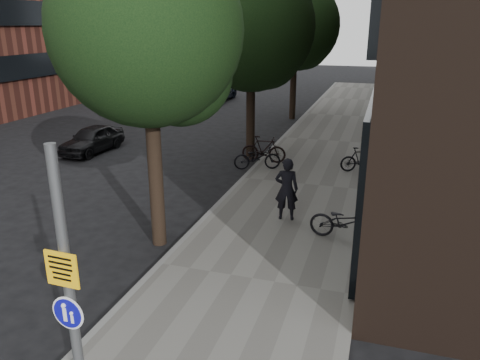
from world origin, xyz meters
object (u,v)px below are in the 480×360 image
at_px(signpost, 70,296).
at_px(parked_bike_facade_near, 346,222).
at_px(pedestrian, 287,189).
at_px(parked_car_near, 92,139).

bearing_deg(signpost, parked_bike_facade_near, 69.84).
bearing_deg(parked_bike_facade_near, pedestrian, 69.68).
height_order(signpost, parked_car_near, signpost).
height_order(parked_bike_facade_near, parked_car_near, parked_car_near).
distance_m(parked_bike_facade_near, parked_car_near, 13.01).
bearing_deg(pedestrian, parked_bike_facade_near, 143.59).
xyz_separation_m(pedestrian, parked_car_near, (-9.81, 5.09, -0.44)).
bearing_deg(parked_bike_facade_near, signpost, 164.24).
relative_size(signpost, pedestrian, 2.24).
distance_m(signpost, parked_bike_facade_near, 7.76).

